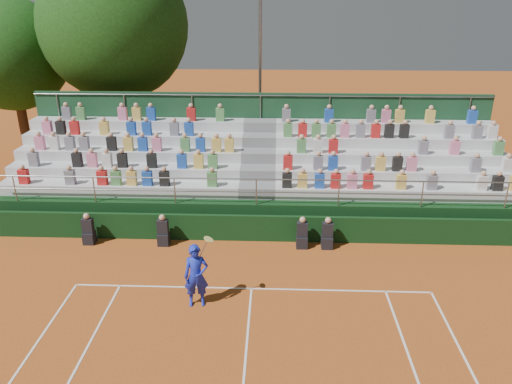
{
  "coord_description": "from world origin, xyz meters",
  "views": [
    {
      "loc": [
        0.65,
        -13.1,
        8.58
      ],
      "look_at": [
        0.0,
        3.5,
        1.8
      ],
      "focal_mm": 35.0,
      "sensor_mm": 36.0,
      "label": 1
    }
  ],
  "objects_px": {
    "tree_east": "(114,26)",
    "floodlight_mast": "(260,66)",
    "tree_west": "(11,54)",
    "tennis_player": "(196,276)"
  },
  "relations": [
    {
      "from": "tree_west",
      "to": "floodlight_mast",
      "type": "relative_size",
      "value": 0.97
    },
    {
      "from": "tennis_player",
      "to": "tree_west",
      "type": "relative_size",
      "value": 0.27
    },
    {
      "from": "tree_west",
      "to": "tennis_player",
      "type": "bearing_deg",
      "value": -50.11
    },
    {
      "from": "tree_east",
      "to": "floodlight_mast",
      "type": "distance_m",
      "value": 7.41
    },
    {
      "from": "tennis_player",
      "to": "tree_east",
      "type": "xyz_separation_m",
      "value": [
        -5.76,
        13.15,
        5.95
      ]
    },
    {
      "from": "tennis_player",
      "to": "floodlight_mast",
      "type": "xyz_separation_m",
      "value": [
        1.4,
        13.2,
        4.05
      ]
    },
    {
      "from": "tree_west",
      "to": "floodlight_mast",
      "type": "height_order",
      "value": "floodlight_mast"
    },
    {
      "from": "floodlight_mast",
      "to": "tree_east",
      "type": "bearing_deg",
      "value": -179.54
    },
    {
      "from": "floodlight_mast",
      "to": "tennis_player",
      "type": "bearing_deg",
      "value": -96.05
    },
    {
      "from": "tree_west",
      "to": "tree_east",
      "type": "bearing_deg",
      "value": -5.73
    }
  ]
}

